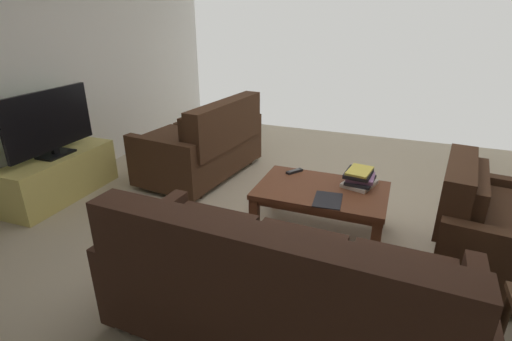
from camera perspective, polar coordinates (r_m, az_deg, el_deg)
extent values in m
cube|color=#B7A88E|center=(3.27, 8.48, -9.33)|extent=(5.56, 5.95, 0.01)
cube|color=white|center=(4.32, -30.41, 15.22)|extent=(0.12, 5.95, 2.75)
cylinder|color=black|center=(2.58, 24.75, -20.56)|extent=(0.05, 0.05, 0.06)
cylinder|color=black|center=(2.89, -8.77, -13.27)|extent=(0.05, 0.05, 0.06)
cylinder|color=black|center=(2.48, -17.92, -21.53)|extent=(0.05, 0.05, 0.06)
cube|color=#382116|center=(2.24, 4.10, -18.80)|extent=(1.77, 0.89, 0.34)
cube|color=#382116|center=(2.05, 20.59, -17.05)|extent=(0.57, 0.74, 0.10)
cube|color=#382116|center=(2.12, 4.46, -13.97)|extent=(0.57, 0.74, 0.10)
cube|color=#382116|center=(2.33, -9.27, -10.42)|extent=(0.57, 0.74, 0.10)
cube|color=#382116|center=(1.75, 0.40, -16.45)|extent=(1.74, 0.25, 0.52)
cube|color=#382116|center=(1.75, 20.62, -18.19)|extent=(0.52, 0.14, 0.37)
cube|color=#382116|center=(1.83, 1.81, -14.45)|extent=(0.52, 0.14, 0.37)
cube|color=#382116|center=(2.07, -13.41, -10.20)|extent=(0.52, 0.14, 0.37)
cube|color=#382116|center=(2.58, -15.80, -11.55)|extent=(0.13, 0.82, 0.50)
cylinder|color=black|center=(4.98, -7.94, 2.66)|extent=(0.06, 0.06, 0.06)
cylinder|color=black|center=(4.25, -16.05, -1.64)|extent=(0.06, 0.06, 0.06)
cylinder|color=black|center=(4.63, -0.89, 1.30)|extent=(0.06, 0.06, 0.06)
cylinder|color=black|center=(3.83, -8.40, -3.70)|extent=(0.06, 0.06, 0.06)
cube|color=#422819|center=(4.32, -8.30, 2.60)|extent=(0.95, 1.28, 0.38)
cube|color=#422819|center=(4.49, -6.44, 6.70)|extent=(0.78, 0.64, 0.10)
cube|color=#422819|center=(4.03, -11.21, 4.56)|extent=(0.78, 0.64, 0.10)
cube|color=#422819|center=(4.02, -4.54, 6.93)|extent=(0.31, 1.21, 0.48)
cube|color=#422819|center=(4.32, -3.65, 8.07)|extent=(0.18, 0.55, 0.34)
cube|color=#422819|center=(3.84, -8.33, 6.02)|extent=(0.18, 0.55, 0.34)
cube|color=#422819|center=(4.81, -3.82, 5.74)|extent=(0.82, 0.19, 0.54)
cube|color=#422819|center=(3.83, -14.02, 0.60)|extent=(0.82, 0.19, 0.54)
cube|color=brown|center=(3.11, 9.78, -2.98)|extent=(1.02, 0.67, 0.04)
cube|color=brown|center=(3.13, 9.73, -3.72)|extent=(0.94, 0.60, 0.05)
cube|color=brown|center=(3.41, 18.30, -5.24)|extent=(0.07, 0.07, 0.37)
cube|color=brown|center=(3.55, 3.20, -2.91)|extent=(0.07, 0.07, 0.37)
cube|color=brown|center=(2.91, 17.41, -10.25)|extent=(0.07, 0.07, 0.37)
cube|color=brown|center=(3.07, -0.23, -7.23)|extent=(0.07, 0.07, 0.37)
cylinder|color=#472D1C|center=(2.27, 32.43, -20.60)|extent=(0.04, 0.04, 0.57)
cube|color=#D8C666|center=(4.20, -27.16, -0.80)|extent=(0.41, 1.16, 0.44)
cube|color=black|center=(4.27, -28.14, -0.60)|extent=(0.04, 0.98, 0.27)
cube|color=black|center=(4.17, -28.09, -1.15)|extent=(0.21, 0.25, 0.06)
cube|color=black|center=(4.12, -27.73, 2.17)|extent=(0.21, 0.32, 0.02)
cube|color=black|center=(4.11, -27.83, 2.69)|extent=(0.04, 0.06, 0.06)
cube|color=black|center=(4.03, -28.57, 6.57)|extent=(0.06, 0.96, 0.55)
cube|color=#194C23|center=(4.05, -28.77, 6.59)|extent=(0.03, 0.93, 0.52)
cylinder|color=black|center=(2.96, 25.59, -14.63)|extent=(0.06, 0.06, 0.06)
cylinder|color=black|center=(3.50, 26.47, -8.73)|extent=(0.06, 0.06, 0.06)
cube|color=#422819|center=(3.16, 33.54, -9.47)|extent=(0.97, 0.90, 0.35)
cube|color=#422819|center=(2.98, 27.84, -2.66)|extent=(0.28, 0.82, 0.42)
cube|color=#422819|center=(2.98, 29.92, -3.05)|extent=(0.21, 0.73, 0.29)
cube|color=#422819|center=(3.53, 33.44, -4.93)|extent=(0.88, 0.21, 0.51)
cube|color=silver|center=(3.22, 15.20, -1.88)|extent=(0.29, 0.32, 0.03)
cube|color=black|center=(3.21, 15.35, -1.40)|extent=(0.23, 0.30, 0.02)
cube|color=#996699|center=(3.20, 15.38, -0.95)|extent=(0.21, 0.23, 0.03)
cube|color=black|center=(3.19, 15.08, -0.43)|extent=(0.22, 0.27, 0.03)
cube|color=#E0CC4C|center=(3.18, 15.25, -0.04)|extent=(0.21, 0.28, 0.02)
cube|color=black|center=(3.37, 5.77, -0.12)|extent=(0.13, 0.16, 0.02)
cube|color=#59595B|center=(3.37, 5.78, 0.05)|extent=(0.09, 0.11, 0.00)
cube|color=black|center=(2.91, 10.69, -4.37)|extent=(0.23, 0.29, 0.01)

